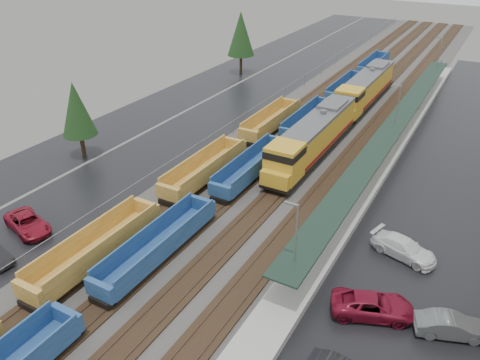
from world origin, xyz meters
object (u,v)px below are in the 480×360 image
(well_string_yellow, at_px, (96,250))
(parked_car_east_e, at_px, (451,326))
(parked_car_west_c, at_px, (28,223))
(well_string_blue, at_px, (252,167))
(locomotive_lead, at_px, (312,138))
(parked_car_east_b, at_px, (372,306))
(locomotive_trail, at_px, (365,89))
(parked_car_east_c, at_px, (404,248))

(well_string_yellow, height_order, parked_car_east_e, well_string_yellow)
(well_string_yellow, xyz_separation_m, parked_car_west_c, (-8.65, 0.23, -0.44))
(well_string_blue, bearing_deg, well_string_yellow, -101.79)
(locomotive_lead, height_order, parked_car_east_b, locomotive_lead)
(well_string_blue, bearing_deg, locomotive_trail, 81.95)
(locomotive_lead, distance_m, well_string_blue, 8.44)
(parked_car_west_c, relative_size, parked_car_east_e, 1.15)
(well_string_blue, xyz_separation_m, parked_car_east_e, (22.22, -13.30, -0.36))
(parked_car_east_c, height_order, parked_car_east_e, parked_car_east_c)
(locomotive_trail, distance_m, well_string_blue, 28.61)
(well_string_blue, relative_size, parked_car_west_c, 20.41)
(parked_car_west_c, xyz_separation_m, parked_car_east_b, (29.77, 4.93, 0.05))
(locomotive_lead, xyz_separation_m, parked_car_east_e, (18.22, -20.59, -1.84))
(locomotive_trail, relative_size, parked_car_east_c, 4.02)
(parked_car_east_c, bearing_deg, parked_car_west_c, 129.03)
(locomotive_trail, xyz_separation_m, parked_car_east_c, (13.55, -34.44, -1.83))
(parked_car_west_c, bearing_deg, parked_car_east_c, -51.39)
(parked_car_east_c, bearing_deg, well_string_blue, 86.77)
(parked_car_east_c, bearing_deg, locomotive_lead, 61.33)
(locomotive_trail, relative_size, well_string_blue, 0.20)
(parked_car_west_c, bearing_deg, parked_car_east_e, -65.15)
(locomotive_lead, bearing_deg, parked_car_east_c, -44.76)
(locomotive_lead, xyz_separation_m, parked_car_west_c, (-16.65, -26.22, -1.86))
(locomotive_lead, xyz_separation_m, parked_car_east_b, (13.12, -21.29, -1.82))
(parked_car_west_c, distance_m, parked_car_east_c, 32.79)
(locomotive_lead, distance_m, locomotive_trail, 21.00)
(parked_car_east_b, bearing_deg, parked_car_east_e, -103.67)
(locomotive_trail, xyz_separation_m, parked_car_west_c, (-16.65, -47.22, -1.86))
(locomotive_trail, height_order, well_string_yellow, locomotive_trail)
(well_string_blue, xyz_separation_m, parked_car_east_b, (17.12, -14.01, -0.34))
(locomotive_lead, relative_size, parked_car_east_b, 3.80)
(well_string_blue, xyz_separation_m, parked_car_east_c, (17.55, -6.16, -0.35))
(locomotive_lead, distance_m, parked_car_east_c, 19.18)
(locomotive_lead, relative_size, well_string_yellow, 0.28)
(well_string_blue, height_order, parked_car_east_b, well_string_blue)
(parked_car_west_c, relative_size, parked_car_east_b, 0.94)
(well_string_yellow, relative_size, parked_car_east_b, 13.46)
(well_string_yellow, height_order, parked_car_west_c, well_string_yellow)
(well_string_yellow, relative_size, parked_car_west_c, 14.31)
(parked_car_west_c, bearing_deg, locomotive_lead, -16.74)
(locomotive_trail, xyz_separation_m, well_string_yellow, (-8.00, -47.45, -1.42))
(locomotive_trail, height_order, parked_car_east_e, locomotive_trail)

